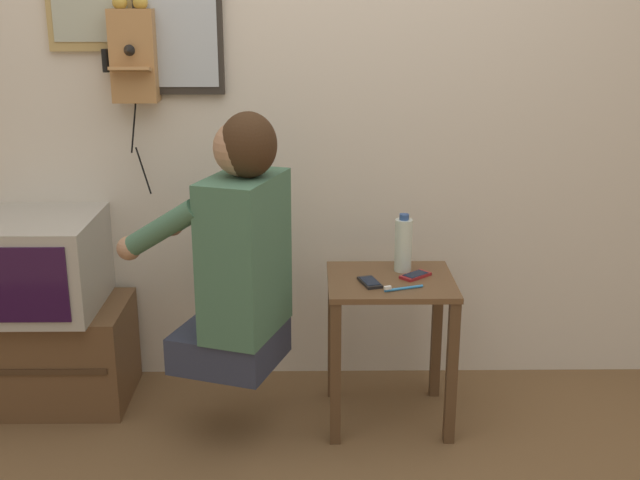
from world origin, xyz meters
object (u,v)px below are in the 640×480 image
water_bottle (403,244)px  wall_mirror (178,15)px  television (34,263)px  cell_phone_spare (415,275)px  toothbrush (401,288)px  wall_phone_antique (134,54)px  cell_phone_held (370,282)px  person (238,252)px

water_bottle → wall_mirror: bearing=161.1°
television → water_bottle: size_ratio=2.23×
cell_phone_spare → toothbrush: toothbrush is taller
wall_phone_antique → cell_phone_spare: 1.41m
cell_phone_held → toothbrush: 0.13m
toothbrush → cell_phone_spare: bearing=-46.6°
cell_phone_held → toothbrush: toothbrush is taller
wall_mirror → cell_phone_held: (0.74, -0.45, -0.96)m
person → cell_phone_spare: person is taller
television → wall_phone_antique: bearing=24.8°
television → water_bottle: water_bottle is taller
person → wall_mirror: (-0.26, 0.53, 0.81)m
water_bottle → television: bearing=177.3°
person → water_bottle: 0.67m
person → toothbrush: (0.60, 0.01, -0.15)m
cell_phone_spare → water_bottle: water_bottle is taller
toothbrush → person: bearing=71.6°
person → wall_mirror: 1.00m
television → wall_phone_antique: (0.41, 0.19, 0.81)m
person → toothbrush: size_ratio=6.31×
person → cell_phone_held: (0.49, 0.08, -0.15)m
cell_phone_held → cell_phone_spare: size_ratio=1.02×
wall_mirror → cell_phone_held: wall_mirror is taller
wall_phone_antique → wall_mirror: 0.23m
cell_phone_spare → toothbrush: (-0.07, -0.14, 0.00)m
toothbrush → wall_phone_antique: bearing=45.5°
wall_phone_antique → wall_mirror: (0.18, 0.04, 0.15)m
person → water_bottle: person is taller
cell_phone_held → person: bearing=172.8°
wall_phone_antique → wall_mirror: size_ratio=1.27×
wall_phone_antique → toothbrush: 1.39m
television → person: bearing=-19.4°
wall_phone_antique → water_bottle: wall_phone_antique is taller
person → toothbrush: 0.61m
person → wall_mirror: wall_mirror is taller
television → wall_mirror: wall_mirror is taller
person → cell_phone_spare: bearing=-57.7°
wall_mirror → cell_phone_held: size_ratio=4.56×
person → television: size_ratio=1.85×
cell_phone_held → water_bottle: bearing=30.2°
person → wall_phone_antique: size_ratio=1.21×
water_bottle → toothbrush: water_bottle is taller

